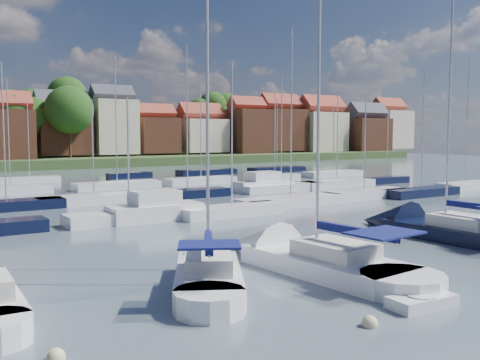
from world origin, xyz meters
TOP-DOWN VIEW (x-y plane):
  - ground at (0.00, 40.00)m, footprint 260.00×260.00m
  - sailboat_left at (-10.44, 3.41)m, footprint 7.28×10.07m
  - sailboat_centre at (-5.35, 3.37)m, footprint 4.39×13.30m
  - sailboat_navy at (6.76, 5.01)m, footprint 3.56×13.31m
  - tender at (-5.64, -4.03)m, footprint 2.72×1.45m
  - buoy_b at (-8.75, -4.33)m, footprint 0.55×0.55m
  - buoy_c at (-2.95, -1.88)m, footprint 0.43×0.43m
  - buoy_e at (3.44, 6.07)m, footprint 0.54×0.54m
  - buoy_g at (0.21, 3.97)m, footprint 0.42×0.42m
  - marina_field at (1.91, 35.15)m, footprint 79.62×41.41m

SIDE VIEW (x-z plane):
  - ground at x=0.00m, z-range 0.00..0.00m
  - buoy_b at x=-8.75m, z-range -0.27..0.27m
  - buoy_c at x=-2.95m, z-range -0.22..0.22m
  - buoy_e at x=3.44m, z-range -0.27..0.27m
  - buoy_g at x=0.21m, z-range -0.21..0.21m
  - tender at x=-5.64m, z-range -0.06..0.50m
  - sailboat_centre at x=-5.35m, z-range -8.50..9.20m
  - sailboat_navy at x=6.76m, z-range -8.82..9.51m
  - sailboat_left at x=-10.44m, z-range -6.52..7.24m
  - marina_field at x=1.91m, z-range -7.53..8.40m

